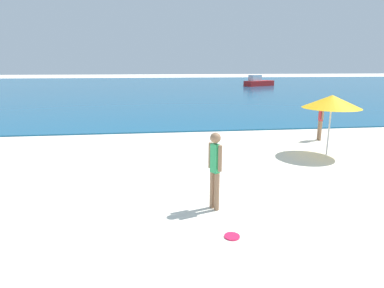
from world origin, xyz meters
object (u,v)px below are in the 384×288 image
frisbee (232,236)px  boat_far (258,82)px  person_standing (215,167)px  person_distant (321,118)px  beach_umbrella (332,102)px

frisbee → boat_far: boat_far is taller
person_standing → frisbee: 1.48m
person_standing → frisbee: (0.09, -1.16, -0.91)m
person_distant → beach_umbrella: (-0.82, -2.04, 0.87)m
person_distant → frisbee: bearing=-34.5°
person_distant → boat_far: person_distant is taller
frisbee → person_distant: size_ratio=0.17×
frisbee → beach_umbrella: (4.43, 4.76, 1.76)m
frisbee → person_distant: person_distant is taller
person_distant → beach_umbrella: size_ratio=0.80×
person_standing → beach_umbrella: 5.84m
boat_far → beach_umbrella: 34.64m
person_standing → beach_umbrella: (4.52, 3.60, 0.85)m
boat_far → beach_umbrella: (-8.82, -33.48, 1.19)m
person_distant → boat_far: 32.44m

